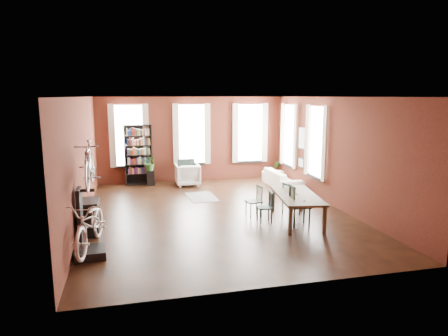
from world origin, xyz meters
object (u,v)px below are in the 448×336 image
object	(u,v)px
plant_stand	(151,178)
dining_table	(296,208)
dining_chair_c	(300,206)
cream_sofa	(282,176)
bike_trainer	(90,253)
dining_chair_b	(254,201)
bicycle_floor	(89,201)
dining_chair_a	(265,207)
dining_chair_d	(291,199)
bookshelf	(138,155)
console_table	(90,217)
white_armchair	(188,174)

from	to	relation	value
plant_stand	dining_table	bearing A→B (deg)	-56.95
plant_stand	dining_chair_c	bearing A→B (deg)	-58.85
dining_chair_c	cream_sofa	bearing A→B (deg)	-10.81
dining_table	dining_chair_c	distance (m)	0.35
dining_chair_c	bike_trainer	xyz separation A→B (m)	(-4.95, -0.88, -0.43)
dining_chair_b	bicycle_floor	size ratio (longest dim) A/B	0.43
dining_chair_a	dining_chair_c	bearing A→B (deg)	62.76
dining_chair_d	bike_trainer	xyz separation A→B (m)	(-5.14, -1.84, -0.35)
bookshelf	console_table	size ratio (longest dim) A/B	2.75
dining_chair_d	bookshelf	bearing A→B (deg)	26.91
dining_chair_c	console_table	bearing A→B (deg)	87.71
dining_chair_d	cream_sofa	distance (m)	3.34
dining_chair_c	bike_trainer	bearing A→B (deg)	105.09
dining_chair_b	bicycle_floor	xyz separation A→B (m)	(-4.04, -1.87, 0.74)
bike_trainer	cream_sofa	bearing A→B (deg)	39.38
dining_chair_b	cream_sofa	xyz separation A→B (m)	(2.05, 3.12, -0.01)
dining_table	cream_sofa	size ratio (longest dim) A/B	1.03
dining_chair_a	bicycle_floor	world-z (taller)	bicycle_floor
cream_sofa	console_table	bearing A→B (deg)	119.33
plant_stand	dining_chair_a	bearing A→B (deg)	-62.90
bookshelf	plant_stand	bearing A→B (deg)	-34.45
cream_sofa	dining_chair_a	bearing A→B (deg)	152.25
dining_chair_d	cream_sofa	xyz separation A→B (m)	(0.99, 3.19, -0.03)
dining_chair_b	bike_trainer	size ratio (longest dim) A/B	1.39
dining_table	dining_chair_b	bearing A→B (deg)	151.19
cream_sofa	plant_stand	distance (m)	4.76
dining_table	white_armchair	bearing A→B (deg)	122.15
dining_chair_a	console_table	world-z (taller)	same
dining_chair_d	white_armchair	distance (m)	4.83
white_armchair	dining_chair_d	bearing A→B (deg)	117.94
dining_chair_c	bicycle_floor	size ratio (longest dim) A/B	0.53
dining_chair_b	dining_chair_c	size ratio (longest dim) A/B	0.81
dining_chair_d	cream_sofa	bearing A→B (deg)	-29.33
cream_sofa	bicycle_floor	xyz separation A→B (m)	(-6.09, -4.99, 0.75)
white_armchair	bike_trainer	bearing A→B (deg)	64.86
cream_sofa	bicycle_floor	bearing A→B (deg)	129.37
bicycle_floor	dining_chair_a	bearing A→B (deg)	26.76
bookshelf	console_table	world-z (taller)	bookshelf
dining_chair_b	bookshelf	size ratio (longest dim) A/B	0.38
dining_chair_b	bicycle_floor	world-z (taller)	bicycle_floor
dining_chair_a	bicycle_floor	size ratio (longest dim) A/B	0.41
dining_chair_d	console_table	bearing A→B (deg)	81.29
dining_chair_c	plant_stand	xyz separation A→B (m)	(-3.37, 5.57, -0.25)
console_table	dining_chair_c	bearing A→B (deg)	-7.31
dining_chair_c	dining_chair_a	bearing A→B (deg)	63.11
cream_sofa	bicycle_floor	distance (m)	7.91
dining_table	dining_chair_b	size ratio (longest dim) A/B	2.56
dining_chair_c	cream_sofa	distance (m)	4.31
dining_chair_a	console_table	size ratio (longest dim) A/B	1.00
bicycle_floor	cream_sofa	bearing A→B (deg)	48.52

